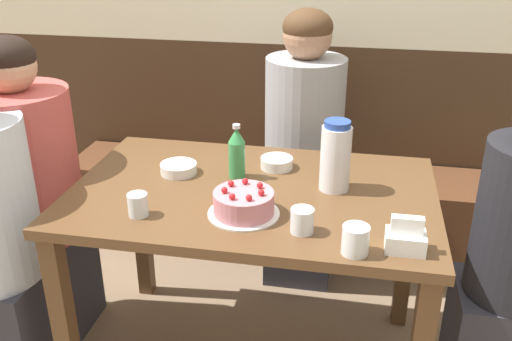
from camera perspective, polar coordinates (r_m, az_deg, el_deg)
name	(u,v)px	position (r m, az deg, el deg)	size (l,w,h in m)	color
bench_seat	(285,210)	(2.90, 2.89, -3.98)	(2.18, 0.38, 0.45)	#56331E
dining_table	(252,216)	(1.98, -0.36, -4.60)	(1.23, 0.79, 0.74)	brown
birthday_cake	(244,203)	(1.76, -1.25, -3.31)	(0.23, 0.23, 0.10)	white
water_pitcher	(336,156)	(1.91, 7.96, 1.41)	(0.10, 0.10, 0.24)	white
soju_bottle	(237,153)	(1.99, -1.94, 1.79)	(0.06, 0.06, 0.20)	#388E4C
napkin_holder	(406,238)	(1.64, 14.74, -6.58)	(0.11, 0.08, 0.11)	white
bowl_soup_white	(277,163)	(2.09, 2.08, 0.78)	(0.12, 0.12, 0.04)	white
bowl_rice_small	(179,168)	(2.07, -7.75, 0.22)	(0.13, 0.13, 0.04)	white
glass_water_tall	(302,221)	(1.68, 4.64, -5.01)	(0.07, 0.07, 0.08)	silver
glass_tumbler_short	(138,205)	(1.80, -11.73, -3.37)	(0.06, 0.06, 0.07)	silver
glass_shot_small	(355,240)	(1.59, 9.91, -6.85)	(0.08, 0.08, 0.08)	silver
person_teal_shirt	(303,154)	(2.56, 4.74, 1.67)	(0.34, 0.34, 1.25)	#33333D
person_dark_striped	(31,196)	(2.35, -21.54, -2.34)	(0.38, 0.38, 1.22)	#33333D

